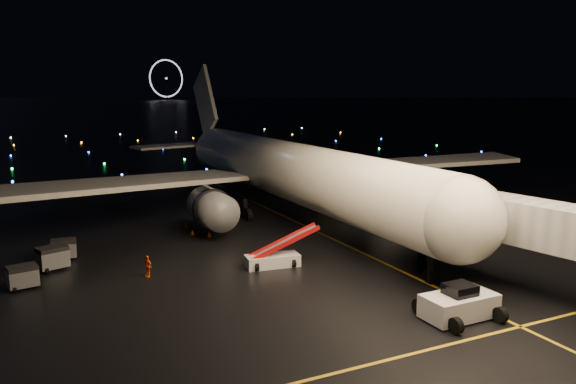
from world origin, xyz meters
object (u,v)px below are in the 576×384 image
(baggage_cart_1, at_px, (52,258))
(baggage_cart_0, at_px, (64,249))
(belt_loader, at_px, (272,248))
(pushback_tug, at_px, (459,301))
(airliner, at_px, (275,136))
(crew_c, at_px, (148,266))
(baggage_cart_2, at_px, (23,277))

(baggage_cart_1, bearing_deg, baggage_cart_0, 50.32)
(baggage_cart_0, height_order, baggage_cart_1, baggage_cart_1)
(belt_loader, bearing_deg, pushback_tug, -59.82)
(baggage_cart_0, bearing_deg, airliner, 26.49)
(baggage_cart_1, bearing_deg, pushback_tug, -62.36)
(crew_c, bearing_deg, airliner, 108.62)
(airliner, xyz_separation_m, baggage_cart_1, (-24.51, -11.38, -7.86))
(airliner, relative_size, baggage_cart_1, 28.12)
(pushback_tug, xyz_separation_m, baggage_cart_0, (-21.14, 23.99, -0.27))
(belt_loader, xyz_separation_m, crew_c, (-9.58, 1.83, -0.70))
(belt_loader, xyz_separation_m, baggage_cart_1, (-15.97, 6.79, -0.60))
(crew_c, height_order, baggage_cart_2, baggage_cart_2)
(airliner, bearing_deg, pushback_tug, -94.67)
(crew_c, bearing_deg, belt_loader, 55.75)
(crew_c, height_order, baggage_cart_0, baggage_cart_0)
(airliner, distance_m, belt_loader, 21.35)
(baggage_cart_1, xyz_separation_m, baggage_cart_2, (-2.18, -3.65, -0.10))
(pushback_tug, xyz_separation_m, belt_loader, (-6.19, 14.53, 0.43))
(crew_c, bearing_deg, baggage_cart_2, -122.17)
(baggage_cart_0, relative_size, baggage_cart_2, 1.00)
(belt_loader, xyz_separation_m, baggage_cart_2, (-18.16, 3.14, -0.69))
(pushback_tug, height_order, baggage_cart_0, pushback_tug)
(belt_loader, relative_size, crew_c, 3.79)
(airliner, distance_m, baggage_cart_0, 26.27)
(airliner, distance_m, pushback_tug, 33.68)
(airliner, xyz_separation_m, baggage_cart_0, (-23.47, -8.72, -7.96))
(baggage_cart_2, bearing_deg, airliner, 18.51)
(pushback_tug, bearing_deg, crew_c, 133.39)
(belt_loader, distance_m, crew_c, 9.77)
(airliner, distance_m, baggage_cart_2, 31.65)
(crew_c, bearing_deg, baggage_cart_0, -168.35)
(belt_loader, bearing_deg, baggage_cart_1, 164.05)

